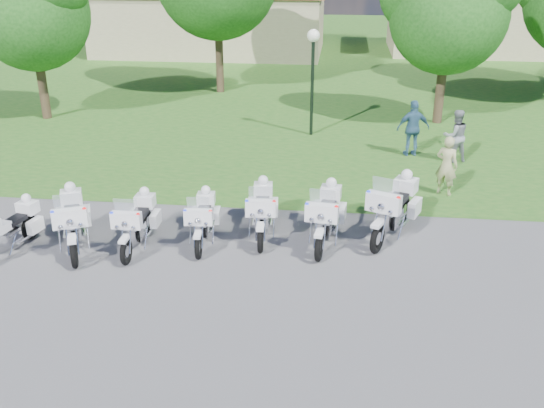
# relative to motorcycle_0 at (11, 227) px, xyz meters

# --- Properties ---
(ground) EXTENTS (100.00, 100.00, 0.00)m
(ground) POSITION_rel_motorcycle_0_xyz_m (4.97, -0.02, -0.59)
(ground) COLOR #5A5A5F
(ground) RESTS_ON ground
(grass_lawn) EXTENTS (100.00, 48.00, 0.01)m
(grass_lawn) POSITION_rel_motorcycle_0_xyz_m (4.97, 26.98, -0.59)
(grass_lawn) COLOR #26641F
(grass_lawn) RESTS_ON ground
(motorcycle_0) EXTENTS (0.93, 2.08, 1.41)m
(motorcycle_0) POSITION_rel_motorcycle_0_xyz_m (0.00, 0.00, 0.00)
(motorcycle_0) COLOR black
(motorcycle_0) RESTS_ON ground
(motorcycle_1) EXTENTS (1.39, 2.30, 1.64)m
(motorcycle_1) POSITION_rel_motorcycle_0_xyz_m (1.34, 0.33, 0.10)
(motorcycle_1) COLOR black
(motorcycle_1) RESTS_ON ground
(motorcycle_2) EXTENTS (0.73, 2.19, 1.47)m
(motorcycle_2) POSITION_rel_motorcycle_0_xyz_m (2.81, 0.57, 0.03)
(motorcycle_2) COLOR black
(motorcycle_2) RESTS_ON ground
(motorcycle_3) EXTENTS (0.79, 2.10, 1.41)m
(motorcycle_3) POSITION_rel_motorcycle_0_xyz_m (4.27, 0.97, 0.00)
(motorcycle_3) COLOR black
(motorcycle_3) RESTS_ON ground
(motorcycle_4) EXTENTS (0.86, 2.28, 1.53)m
(motorcycle_4) POSITION_rel_motorcycle_0_xyz_m (5.61, 1.50, 0.05)
(motorcycle_4) COLOR black
(motorcycle_4) RESTS_ON ground
(motorcycle_5) EXTENTS (0.95, 2.41, 1.62)m
(motorcycle_5) POSITION_rel_motorcycle_0_xyz_m (7.16, 1.31, 0.09)
(motorcycle_5) COLOR black
(motorcycle_5) RESTS_ON ground
(motorcycle_6) EXTENTS (1.48, 2.45, 1.75)m
(motorcycle_6) POSITION_rel_motorcycle_0_xyz_m (8.78, 1.83, 0.14)
(motorcycle_6) COLOR black
(motorcycle_6) RESTS_ON ground
(lamp_post) EXTENTS (0.44, 0.44, 3.81)m
(lamp_post) POSITION_rel_motorcycle_0_xyz_m (6.34, 10.00, 2.32)
(lamp_post) COLOR black
(lamp_post) RESTS_ON ground
(tree_0) EXTENTS (5.14, 4.39, 6.86)m
(tree_0) POSITION_rel_motorcycle_0_xyz_m (-4.50, 11.14, 3.95)
(tree_0) COLOR #38281C
(tree_0) RESTS_ON ground
(tree_2) EXTENTS (5.13, 4.38, 6.84)m
(tree_2) POSITION_rel_motorcycle_0_xyz_m (11.19, 12.26, 3.93)
(tree_2) COLOR #38281C
(tree_2) RESTS_ON ground
(building_west) EXTENTS (14.56, 8.32, 4.10)m
(building_west) POSITION_rel_motorcycle_0_xyz_m (-1.03, 27.98, 1.48)
(building_west) COLOR tan
(building_west) RESTS_ON ground
(building_east) EXTENTS (11.44, 7.28, 4.10)m
(building_east) POSITION_rel_motorcycle_0_xyz_m (15.97, 29.98, 1.48)
(building_east) COLOR tan
(building_east) RESTS_ON ground
(bystander_a) EXTENTS (0.74, 0.65, 1.70)m
(bystander_a) POSITION_rel_motorcycle_0_xyz_m (10.40, 4.62, 0.26)
(bystander_a) COLOR tan
(bystander_a) RESTS_ON ground
(bystander_b) EXTENTS (0.99, 0.87, 1.71)m
(bystander_b) POSITION_rel_motorcycle_0_xyz_m (11.10, 7.53, 0.27)
(bystander_b) COLOR gray
(bystander_b) RESTS_ON ground
(bystander_c) EXTENTS (1.16, 0.66, 1.87)m
(bystander_c) POSITION_rel_motorcycle_0_xyz_m (9.81, 7.98, 0.35)
(bystander_c) COLOR #376284
(bystander_c) RESTS_ON ground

